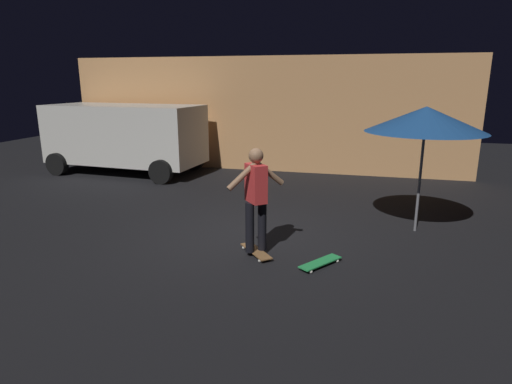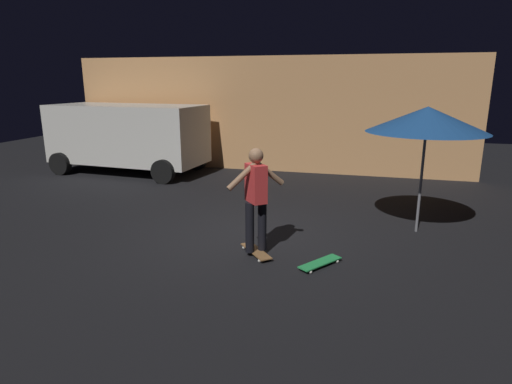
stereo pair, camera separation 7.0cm
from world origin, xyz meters
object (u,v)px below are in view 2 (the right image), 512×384
at_px(parked_van, 128,134).
at_px(skateboard_spare, 320,263).
at_px(skateboard_ridden, 256,251).
at_px(patio_umbrella, 427,120).
at_px(skater, 256,193).

relative_size(parked_van, skateboard_spare, 6.29).
bearing_deg(skateboard_ridden, parked_van, 135.86).
relative_size(patio_umbrella, skateboard_ridden, 3.18).
bearing_deg(patio_umbrella, skater, -144.88).
bearing_deg(parked_van, skateboard_ridden, -44.14).
distance_m(patio_umbrella, skateboard_ridden, 3.78).
height_order(parked_van, skater, parked_van).
height_order(patio_umbrella, skateboard_spare, patio_umbrella).
distance_m(patio_umbrella, skater, 3.36).
height_order(skateboard_ridden, skater, skater).
distance_m(skateboard_ridden, skateboard_spare, 1.07).
bearing_deg(skateboard_spare, parked_van, 139.97).
height_order(patio_umbrella, skater, patio_umbrella).
distance_m(parked_van, skater, 7.52).
bearing_deg(skater, skateboard_spare, -9.96).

